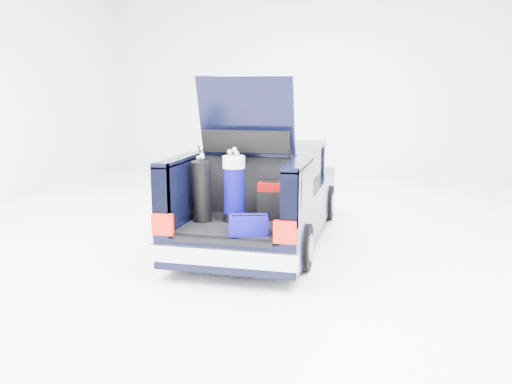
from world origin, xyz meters
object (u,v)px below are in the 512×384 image
(black_golf_bag, at_px, (202,191))
(blue_golf_bag, at_px, (234,188))
(red_suitcase, at_px, (270,201))
(blue_duffel, at_px, (248,225))
(car, at_px, (265,195))

(black_golf_bag, distance_m, blue_golf_bag, 0.42)
(black_golf_bag, bearing_deg, red_suitcase, 40.46)
(red_suitcase, height_order, blue_duffel, red_suitcase)
(red_suitcase, relative_size, black_golf_bag, 0.59)
(blue_golf_bag, relative_size, blue_duffel, 1.85)
(car, height_order, blue_golf_bag, car)
(black_golf_bag, bearing_deg, blue_golf_bag, 34.39)
(car, xyz_separation_m, blue_duffel, (0.25, -2.01, 0.04))
(red_suitcase, height_order, blue_golf_bag, blue_golf_bag)
(blue_duffel, bearing_deg, red_suitcase, 67.33)
(car, bearing_deg, blue_golf_bag, -93.65)
(black_golf_bag, relative_size, blue_duffel, 1.68)
(black_golf_bag, distance_m, blue_duffel, 0.93)
(blue_golf_bag, distance_m, blue_duffel, 0.74)
(black_golf_bag, xyz_separation_m, blue_golf_bag, (0.41, 0.10, 0.04))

